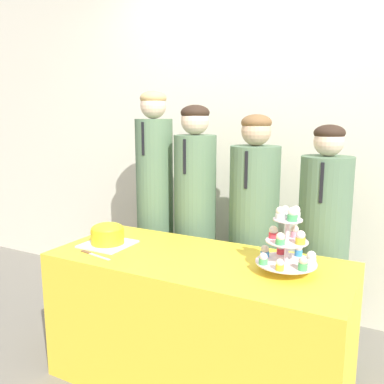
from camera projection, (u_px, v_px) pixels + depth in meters
name	position (u px, v px, depth m)	size (l,w,h in m)	color
wall_back	(267.00, 129.00, 2.95)	(9.00, 0.06, 2.70)	beige
table	(197.00, 322.00, 2.17)	(1.56, 0.67, 0.72)	yellow
round_cake	(107.00, 234.00, 2.32)	(0.26, 0.26, 0.13)	white
cake_knife	(91.00, 254.00, 2.17)	(0.23, 0.06, 0.01)	silver
cupcake_stand	(287.00, 243.00, 1.89)	(0.29, 0.29, 0.32)	silver
student_0	(155.00, 210.00, 2.91)	(0.26, 0.27, 1.61)	#567556
student_1	(195.00, 223.00, 2.77)	(0.28, 0.29, 1.52)	#567556
student_2	(253.00, 237.00, 2.58)	(0.31, 0.32, 1.46)	#567556
student_3	(322.00, 252.00, 2.39)	(0.30, 0.30, 1.40)	#567556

